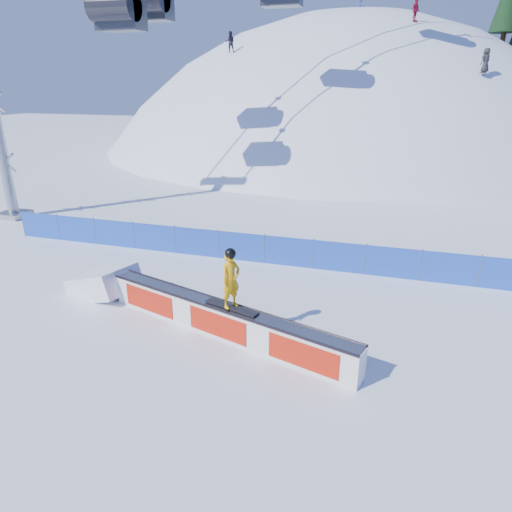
% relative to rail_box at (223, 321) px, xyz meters
% --- Properties ---
extents(ground, '(160.00, 160.00, 0.00)m').
position_rel_rail_box_xyz_m(ground, '(-1.46, 1.37, -0.50)').
color(ground, white).
rests_on(ground, ground).
extents(snow_hill, '(64.00, 64.00, 64.00)m').
position_rel_rail_box_xyz_m(snow_hill, '(-1.46, 43.37, -18.50)').
color(snow_hill, white).
rests_on(snow_hill, ground).
extents(safety_fence, '(22.05, 0.05, 1.30)m').
position_rel_rail_box_xyz_m(safety_fence, '(-1.46, 5.87, 0.10)').
color(safety_fence, blue).
rests_on(safety_fence, ground).
extents(rail_box, '(8.26, 3.02, 1.01)m').
position_rel_rail_box_xyz_m(rail_box, '(0.00, 0.00, 0.00)').
color(rail_box, white).
rests_on(rail_box, ground).
extents(snow_ramp, '(2.82, 2.20, 1.55)m').
position_rel_rail_box_xyz_m(snow_ramp, '(-5.05, 1.53, -0.50)').
color(snow_ramp, white).
rests_on(snow_ramp, ground).
extents(snowboarder, '(1.71, 0.79, 1.77)m').
position_rel_rail_box_xyz_m(snowboarder, '(0.30, -0.09, 1.39)').
color(snowboarder, black).
rests_on(snowboarder, rail_box).
extents(distant_skiers, '(20.82, 11.45, 7.63)m').
position_rel_rail_box_xyz_m(distant_skiers, '(0.15, 32.45, 11.10)').
color(distant_skiers, black).
rests_on(distant_skiers, ground).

